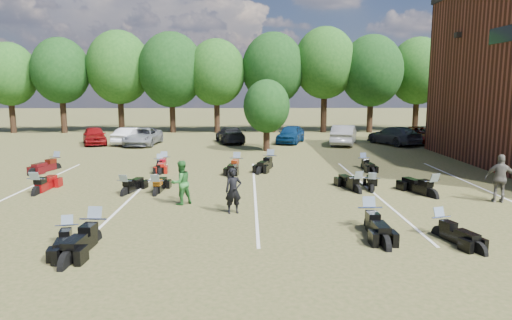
{
  "coord_description": "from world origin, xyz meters",
  "views": [
    {
      "loc": [
        -3.28,
        -16.02,
        4.42
      ],
      "look_at": [
        -2.93,
        4.0,
        1.2
      ],
      "focal_mm": 32.0,
      "sensor_mm": 36.0,
      "label": 1
    }
  ],
  "objects_px": {
    "person_black": "(233,191)",
    "car_0": "(94,136)",
    "person_grey": "(500,178)",
    "motorcycle_7": "(37,195)",
    "car_4": "(291,134)",
    "motorcycle_14": "(56,169)",
    "person_green": "(181,183)",
    "motorcycle_3": "(369,228)"
  },
  "relations": [
    {
      "from": "person_black",
      "to": "car_0",
      "type": "bearing_deg",
      "value": 105.87
    },
    {
      "from": "person_grey",
      "to": "motorcycle_7",
      "type": "relative_size",
      "value": 0.77
    },
    {
      "from": "car_4",
      "to": "motorcycle_14",
      "type": "distance_m",
      "value": 17.96
    },
    {
      "from": "car_4",
      "to": "motorcycle_7",
      "type": "distance_m",
      "value": 21.26
    },
    {
      "from": "person_green",
      "to": "motorcycle_14",
      "type": "xyz_separation_m",
      "value": [
        -7.9,
        7.65,
        -0.84
      ]
    },
    {
      "from": "person_green",
      "to": "motorcycle_3",
      "type": "relative_size",
      "value": 0.68
    },
    {
      "from": "person_grey",
      "to": "car_4",
      "type": "bearing_deg",
      "value": -52.12
    },
    {
      "from": "car_4",
      "to": "motorcycle_3",
      "type": "bearing_deg",
      "value": -70.63
    },
    {
      "from": "person_grey",
      "to": "motorcycle_7",
      "type": "distance_m",
      "value": 18.58
    },
    {
      "from": "person_black",
      "to": "motorcycle_7",
      "type": "xyz_separation_m",
      "value": [
        -8.26,
        2.94,
        -0.81
      ]
    },
    {
      "from": "person_grey",
      "to": "motorcycle_7",
      "type": "xyz_separation_m",
      "value": [
        -18.49,
        1.58,
        -0.94
      ]
    },
    {
      "from": "person_black",
      "to": "motorcycle_7",
      "type": "distance_m",
      "value": 8.8
    },
    {
      "from": "motorcycle_14",
      "to": "person_green",
      "type": "bearing_deg",
      "value": -26.9
    },
    {
      "from": "car_0",
      "to": "car_4",
      "type": "xyz_separation_m",
      "value": [
        15.28,
        0.69,
        0.02
      ]
    },
    {
      "from": "car_0",
      "to": "motorcycle_7",
      "type": "height_order",
      "value": "car_0"
    },
    {
      "from": "car_4",
      "to": "car_0",
      "type": "bearing_deg",
      "value": -159.16
    },
    {
      "from": "car_4",
      "to": "person_grey",
      "type": "distance_m",
      "value": 20.02
    },
    {
      "from": "car_4",
      "to": "motorcycle_3",
      "type": "height_order",
      "value": "car_4"
    },
    {
      "from": "person_black",
      "to": "person_green",
      "type": "xyz_separation_m",
      "value": [
        -2.02,
        1.27,
        0.03
      ]
    },
    {
      "from": "motorcycle_3",
      "to": "motorcycle_7",
      "type": "height_order",
      "value": "motorcycle_3"
    },
    {
      "from": "person_green",
      "to": "motorcycle_3",
      "type": "height_order",
      "value": "person_green"
    },
    {
      "from": "person_black",
      "to": "person_grey",
      "type": "relative_size",
      "value": 0.86
    },
    {
      "from": "person_green",
      "to": "motorcycle_7",
      "type": "distance_m",
      "value": 6.51
    },
    {
      "from": "person_green",
      "to": "car_0",
      "type": "bearing_deg",
      "value": -100.87
    },
    {
      "from": "car_0",
      "to": "motorcycle_7",
      "type": "xyz_separation_m",
      "value": [
        3.12,
        -16.73,
        -0.69
      ]
    },
    {
      "from": "person_green",
      "to": "motorcycle_7",
      "type": "height_order",
      "value": "person_green"
    },
    {
      "from": "person_grey",
      "to": "motorcycle_14",
      "type": "bearing_deg",
      "value": -1.09
    },
    {
      "from": "motorcycle_3",
      "to": "motorcycle_14",
      "type": "height_order",
      "value": "motorcycle_3"
    },
    {
      "from": "motorcycle_7",
      "to": "motorcycle_14",
      "type": "xyz_separation_m",
      "value": [
        -1.67,
        5.98,
        0.0
      ]
    },
    {
      "from": "car_4",
      "to": "motorcycle_14",
      "type": "relative_size",
      "value": 1.76
    },
    {
      "from": "motorcycle_3",
      "to": "car_4",
      "type": "bearing_deg",
      "value": 91.12
    },
    {
      "from": "car_0",
      "to": "motorcycle_3",
      "type": "bearing_deg",
      "value": -75.29
    },
    {
      "from": "person_green",
      "to": "person_grey",
      "type": "height_order",
      "value": "person_grey"
    },
    {
      "from": "person_green",
      "to": "person_black",
      "type": "bearing_deg",
      "value": 109.95
    },
    {
      "from": "person_black",
      "to": "person_green",
      "type": "height_order",
      "value": "person_green"
    },
    {
      "from": "motorcycle_3",
      "to": "motorcycle_7",
      "type": "relative_size",
      "value": 1.02
    },
    {
      "from": "motorcycle_7",
      "to": "person_grey",
      "type": "bearing_deg",
      "value": 176.04
    },
    {
      "from": "person_grey",
      "to": "motorcycle_14",
      "type": "relative_size",
      "value": 0.79
    },
    {
      "from": "person_black",
      "to": "motorcycle_3",
      "type": "xyz_separation_m",
      "value": [
        4.33,
        -1.85,
        -0.81
      ]
    },
    {
      "from": "car_4",
      "to": "motorcycle_7",
      "type": "relative_size",
      "value": 1.71
    },
    {
      "from": "car_4",
      "to": "person_green",
      "type": "relative_size",
      "value": 2.48
    },
    {
      "from": "person_grey",
      "to": "motorcycle_3",
      "type": "relative_size",
      "value": 0.75
    }
  ]
}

